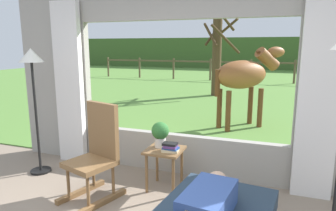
% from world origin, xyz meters
% --- Properties ---
extents(back_wall_with_window, '(5.20, 0.12, 2.55)m').
position_xyz_m(back_wall_with_window, '(0.00, 2.26, 1.25)').
color(back_wall_with_window, '#9E998E').
rests_on(back_wall_with_window, ground_plane).
extents(curtain_panel_left, '(0.44, 0.10, 2.40)m').
position_xyz_m(curtain_panel_left, '(-1.69, 2.12, 1.20)').
color(curtain_panel_left, silver).
rests_on(curtain_panel_left, ground_plane).
extents(curtain_panel_right, '(0.44, 0.10, 2.40)m').
position_xyz_m(curtain_panel_right, '(1.69, 2.12, 1.20)').
color(curtain_panel_right, silver).
rests_on(curtain_panel_right, ground_plane).
extents(outdoor_pasture_lawn, '(36.00, 21.68, 0.02)m').
position_xyz_m(outdoor_pasture_lawn, '(0.00, 13.16, 0.01)').
color(outdoor_pasture_lawn, '#568438').
rests_on(outdoor_pasture_lawn, ground_plane).
extents(distant_hill_ridge, '(36.00, 2.00, 2.40)m').
position_xyz_m(distant_hill_ridge, '(0.00, 23.00, 1.20)').
color(distant_hill_ridge, '#3D5A29').
rests_on(distant_hill_ridge, ground_plane).
extents(rocking_chair, '(0.64, 0.79, 1.12)m').
position_xyz_m(rocking_chair, '(-0.69, 1.26, 0.55)').
color(rocking_chair, brown).
rests_on(rocking_chair, ground_plane).
extents(side_table, '(0.44, 0.44, 0.52)m').
position_xyz_m(side_table, '(-0.01, 1.71, 0.43)').
color(side_table, brown).
rests_on(side_table, ground_plane).
extents(potted_plant, '(0.22, 0.22, 0.32)m').
position_xyz_m(potted_plant, '(-0.09, 1.77, 0.70)').
color(potted_plant, silver).
rests_on(potted_plant, side_table).
extents(book_stack, '(0.21, 0.17, 0.11)m').
position_xyz_m(book_stack, '(0.08, 1.65, 0.57)').
color(book_stack, beige).
rests_on(book_stack, side_table).
extents(floor_lamp_left, '(0.32, 0.32, 1.73)m').
position_xyz_m(floor_lamp_left, '(-1.86, 1.58, 1.40)').
color(floor_lamp_left, black).
rests_on(floor_lamp_left, ground_plane).
extents(horse, '(1.53, 1.52, 1.73)m').
position_xyz_m(horse, '(0.58, 4.98, 1.16)').
color(horse, brown).
rests_on(horse, outdoor_pasture_lawn).
extents(pasture_tree, '(1.31, 1.51, 3.01)m').
position_xyz_m(pasture_tree, '(-0.79, 9.07, 1.49)').
color(pasture_tree, '#4C3823').
rests_on(pasture_tree, outdoor_pasture_lawn).
extents(pasture_fence_line, '(16.10, 0.10, 1.10)m').
position_xyz_m(pasture_fence_line, '(0.00, 13.72, 0.74)').
color(pasture_fence_line, brown).
rests_on(pasture_fence_line, outdoor_pasture_lawn).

